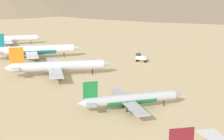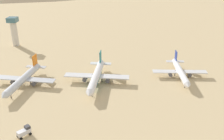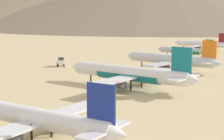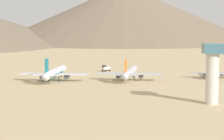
{
  "view_description": "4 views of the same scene",
  "coord_description": "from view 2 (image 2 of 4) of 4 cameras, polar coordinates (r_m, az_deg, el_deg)",
  "views": [
    {
      "loc": [
        -28.27,
        -135.94,
        35.01
      ],
      "look_at": [
        11.6,
        -23.29,
        6.93
      ],
      "focal_mm": 57.56,
      "sensor_mm": 36.0,
      "label": 1
    },
    {
      "loc": [
        121.58,
        52.1,
        63.89
      ],
      "look_at": [
        -16.12,
        48.79,
        3.88
      ],
      "focal_mm": 41.42,
      "sensor_mm": 36.0,
      "label": 2
    },
    {
      "loc": [
        -60.19,
        133.03,
        21.28
      ],
      "look_at": [
        3.7,
        33.74,
        3.68
      ],
      "focal_mm": 60.12,
      "sensor_mm": 36.0,
      "label": 3
    },
    {
      "loc": [
        -237.77,
        3.05,
        29.87
      ],
      "look_at": [
        7.65,
        11.13,
        4.25
      ],
      "focal_mm": 72.23,
      "sensor_mm": 36.0,
      "label": 4
    }
  ],
  "objects": [
    {
      "name": "parked_jet_2",
      "position": [
        146.88,
        -18.93,
        -1.85
      ],
      "size": [
        41.96,
        34.26,
        12.11
      ],
      "color": "silver",
      "rests_on": "ground"
    },
    {
      "name": "control_tower",
      "position": [
        215.74,
        -20.83,
        8.31
      ],
      "size": [
        7.2,
        7.2,
        22.4
      ],
      "color": "beige",
      "rests_on": "ground"
    },
    {
      "name": "service_truck",
      "position": [
        108.36,
        -18.78,
        -12.7
      ],
      "size": [
        5.52,
        5.36,
        3.9
      ],
      "color": "silver",
      "rests_on": "ground"
    },
    {
      "name": "parked_jet_3",
      "position": [
        141.94,
        -3.49,
        -1.34
      ],
      "size": [
        44.64,
        36.31,
        12.87
      ],
      "color": "white",
      "rests_on": "ground"
    },
    {
      "name": "ground_plane",
      "position": [
        146.9,
        -19.6,
        -3.72
      ],
      "size": [
        1800.0,
        1800.0,
        0.0
      ],
      "primitive_type": "plane",
      "color": "tan"
    },
    {
      "name": "parked_jet_4",
      "position": [
        153.76,
        14.8,
        -0.31
      ],
      "size": [
        38.53,
        31.2,
        11.14
      ],
      "color": "white",
      "rests_on": "ground"
    }
  ]
}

